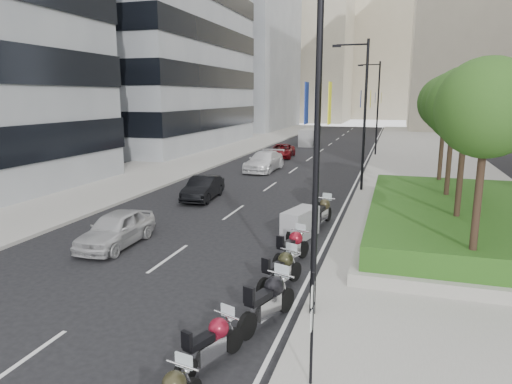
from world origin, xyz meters
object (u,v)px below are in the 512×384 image
at_px(lamp_post_1, 362,108).
at_px(car_c, 264,161).
at_px(lamp_post_2, 376,104).
at_px(motorcycle_2, 269,300).
at_px(parking_sign, 312,323).
at_px(motorcycle_6, 322,212).
at_px(car_b, 203,188).
at_px(car_d, 282,151).
at_px(delivery_van, 309,138).
at_px(motorcycle_4, 292,247).
at_px(car_a, 116,229).
at_px(lamp_post_0, 311,126).
at_px(motorcycle_1, 212,343).
at_px(motorcycle_3, 281,270).
at_px(motorcycle_5, 300,224).

xyz_separation_m(lamp_post_1, car_c, (-7.80, 6.08, -4.30)).
bearing_deg(lamp_post_2, motorcycle_2, -91.40).
height_order(parking_sign, motorcycle_6, parking_sign).
bearing_deg(motorcycle_2, car_c, 35.20).
relative_size(car_b, car_d, 0.86).
bearing_deg(delivery_van, parking_sign, -79.47).
relative_size(motorcycle_4, car_a, 0.54).
bearing_deg(motorcycle_2, lamp_post_0, -35.39).
distance_m(motorcycle_1, car_a, 9.36).
height_order(lamp_post_1, motorcycle_2, lamp_post_1).
distance_m(motorcycle_1, motorcycle_3, 4.45).
relative_size(parking_sign, car_d, 0.54).
distance_m(lamp_post_2, delivery_van, 11.62).
xyz_separation_m(motorcycle_3, car_c, (-6.70, 21.47, 0.17)).
distance_m(motorcycle_3, car_b, 12.85).
distance_m(car_a, car_d, 27.43).
distance_m(motorcycle_2, car_b, 14.87).
bearing_deg(parking_sign, motorcycle_4, 105.61).
bearing_deg(motorcycle_2, motorcycle_4, 23.66).
bearing_deg(motorcycle_1, motorcycle_4, 18.09).
bearing_deg(motorcycle_4, lamp_post_2, 16.45).
height_order(motorcycle_4, car_b, car_b).
height_order(motorcycle_1, car_c, car_c).
xyz_separation_m(motorcycle_6, delivery_van, (-6.84, 33.57, 0.28)).
relative_size(parking_sign, car_c, 0.48).
bearing_deg(motorcycle_4, car_b, 58.49).
height_order(motorcycle_6, delivery_van, delivery_van).
bearing_deg(car_a, motorcycle_6, 34.32).
relative_size(lamp_post_1, motorcycle_2, 3.85).
distance_m(parking_sign, motorcycle_2, 2.94).
height_order(parking_sign, car_a, parking_sign).
height_order(motorcycle_5, delivery_van, delivery_van).
distance_m(lamp_post_2, car_c, 14.88).
height_order(lamp_post_1, car_d, lamp_post_1).
xyz_separation_m(motorcycle_6, car_c, (-6.81, 14.13, 0.13)).
relative_size(lamp_post_1, motorcycle_6, 3.84).
bearing_deg(lamp_post_0, parking_sign, -77.67).
height_order(motorcycle_5, car_d, car_d).
bearing_deg(motorcycle_4, motorcycle_2, -156.53).
relative_size(motorcycle_3, car_a, 0.52).
bearing_deg(motorcycle_1, car_b, 44.84).
distance_m(motorcycle_1, car_b, 16.52).
bearing_deg(motorcycle_4, motorcycle_1, -163.86).
distance_m(motorcycle_2, motorcycle_6, 9.58).
relative_size(lamp_post_0, motorcycle_5, 4.15).
distance_m(lamp_post_2, car_a, 32.67).
distance_m(motorcycle_5, delivery_van, 36.34).
bearing_deg(motorcycle_4, delivery_van, 28.37).
bearing_deg(motorcycle_3, motorcycle_5, 26.52).
distance_m(car_a, car_c, 19.39).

